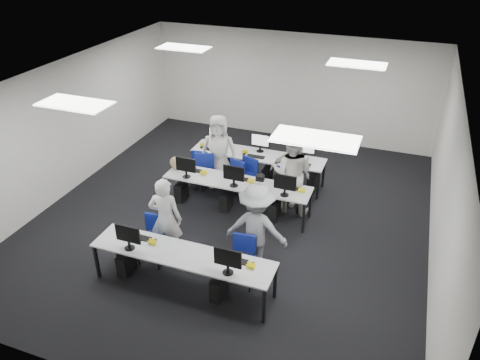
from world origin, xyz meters
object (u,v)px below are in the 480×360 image
(desk_mid, at_px, (237,184))
(photographer, at_px, (256,229))
(student_1, at_px, (292,173))
(student_3, at_px, (289,173))
(student_2, at_px, (219,151))
(student_0, at_px, (166,219))
(chair_4, at_px, (287,197))
(chair_5, at_px, (206,174))
(chair_2, at_px, (198,177))
(chair_3, at_px, (245,185))
(chair_7, at_px, (290,189))
(chair_0, at_px, (154,248))
(desk_front, at_px, (182,256))
(chair_1, at_px, (242,269))
(chair_6, at_px, (243,181))

(desk_mid, height_order, photographer, photographer)
(student_1, xyz_separation_m, student_3, (-0.12, 0.24, -0.16))
(student_2, bearing_deg, student_0, -101.33)
(chair_4, relative_size, chair_5, 0.98)
(student_0, bearing_deg, desk_mid, -119.14)
(student_0, height_order, student_1, student_1)
(chair_2, height_order, chair_4, chair_4)
(chair_4, height_order, chair_5, chair_5)
(chair_3, bearing_deg, student_1, 8.64)
(chair_4, xyz_separation_m, student_3, (-0.04, 0.22, 0.47))
(photographer, bearing_deg, chair_7, -92.12)
(chair_7, xyz_separation_m, student_2, (-1.76, 0.09, 0.62))
(chair_0, relative_size, photographer, 0.52)
(desk_front, height_order, chair_0, chair_0)
(photographer, bearing_deg, student_2, -58.55)
(chair_5, bearing_deg, student_0, -96.88)
(desk_mid, bearing_deg, chair_4, 25.67)
(chair_7, distance_m, photographer, 2.60)
(chair_1, xyz_separation_m, student_0, (-1.55, 0.19, 0.56))
(chair_4, relative_size, student_2, 0.53)
(chair_1, distance_m, student_0, 1.66)
(chair_7, bearing_deg, chair_4, -73.66)
(chair_6, distance_m, photographer, 2.81)
(desk_front, height_order, student_2, student_2)
(student_1, bearing_deg, photographer, 87.62)
(student_1, relative_size, student_3, 1.20)
(photographer, bearing_deg, chair_3, -68.91)
(student_3, bearing_deg, student_2, 177.76)
(desk_mid, height_order, student_3, student_3)
(student_1, bearing_deg, student_0, 53.65)
(photographer, bearing_deg, chair_0, 10.78)
(desk_front, relative_size, chair_1, 3.60)
(chair_0, height_order, chair_3, chair_3)
(chair_1, bearing_deg, student_1, 80.16)
(desk_mid, height_order, chair_4, chair_4)
(chair_0, bearing_deg, chair_7, 55.55)
(photographer, bearing_deg, student_3, -92.38)
(desk_front, height_order, chair_4, chair_4)
(chair_6, bearing_deg, desk_mid, -57.66)
(desk_front, distance_m, chair_4, 3.26)
(chair_5, xyz_separation_m, student_2, (0.27, 0.17, 0.58))
(chair_5, relative_size, student_1, 0.52)
(chair_0, relative_size, student_0, 0.54)
(chair_6, bearing_deg, student_1, 4.96)
(student_0, bearing_deg, student_2, -97.22)
(desk_front, bearing_deg, chair_0, 151.07)
(chair_5, height_order, student_0, student_0)
(chair_5, bearing_deg, chair_3, -22.32)
(chair_6, bearing_deg, chair_1, -49.04)
(chair_2, xyz_separation_m, chair_3, (1.20, -0.01, 0.02))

